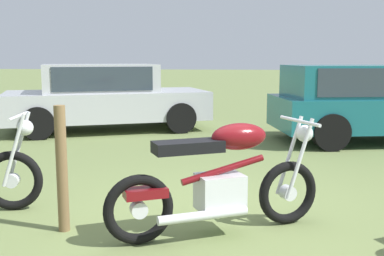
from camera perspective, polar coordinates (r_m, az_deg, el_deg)
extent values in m
plane|color=olive|center=(4.57, 2.22, -11.34)|extent=(120.00, 120.00, 0.00)
torus|color=black|center=(5.14, -21.25, -6.05)|extent=(0.63, 0.22, 0.62)
cylinder|color=silver|center=(5.14, -21.25, -6.05)|extent=(0.16, 0.13, 0.14)
cylinder|color=silver|center=(5.14, -20.53, -2.20)|extent=(0.27, 0.09, 0.74)
cylinder|color=silver|center=(4.97, -21.09, -2.58)|extent=(0.27, 0.09, 0.74)
cylinder|color=silver|center=(4.99, -20.57, 1.39)|extent=(0.16, 0.63, 0.03)
sphere|color=silver|center=(4.99, -19.83, 0.04)|extent=(0.19, 0.19, 0.16)
torus|color=black|center=(4.50, 11.71, -7.80)|extent=(0.58, 0.36, 0.60)
torus|color=black|center=(3.96, -6.57, -9.93)|extent=(0.58, 0.36, 0.60)
cylinder|color=silver|center=(4.50, 11.71, -7.80)|extent=(0.17, 0.15, 0.14)
cylinder|color=silver|center=(3.96, -6.57, -9.93)|extent=(0.17, 0.15, 0.14)
cylinder|color=silver|center=(4.52, 11.89, -3.29)|extent=(0.26, 0.16, 0.75)
cylinder|color=silver|center=(4.37, 13.14, -3.74)|extent=(0.26, 0.16, 0.75)
cube|color=silver|center=(4.16, 3.45, -7.86)|extent=(0.49, 0.45, 0.32)
cylinder|color=maroon|center=(4.12, 3.85, -5.15)|extent=(0.73, 0.41, 0.22)
ellipsoid|color=maroon|center=(4.13, 5.80, -1.05)|extent=(0.58, 0.47, 0.24)
cube|color=black|center=(3.95, -0.49, -2.31)|extent=(0.64, 0.49, 0.10)
cube|color=maroon|center=(3.94, -5.75, -7.92)|extent=(0.40, 0.32, 0.08)
cylinder|color=silver|center=(4.41, 13.09, 0.84)|extent=(0.32, 0.58, 0.03)
sphere|color=silver|center=(4.46, 13.68, -0.65)|extent=(0.22, 0.22, 0.16)
cylinder|color=silver|center=(3.99, 1.40, -10.72)|extent=(0.75, 0.44, 0.08)
cube|color=#B2B5BA|center=(10.26, -10.38, 2.81)|extent=(4.63, 3.37, 0.60)
cube|color=#B2B5BA|center=(10.20, -11.31, 6.02)|extent=(2.80, 2.44, 0.60)
cube|color=#2D3842|center=(10.20, -11.31, 6.13)|extent=(2.49, 2.34, 0.48)
cylinder|color=black|center=(11.35, -3.63, 2.31)|extent=(0.67, 0.46, 0.64)
cylinder|color=black|center=(9.69, -1.42, 1.25)|extent=(0.67, 0.46, 0.64)
cylinder|color=black|center=(11.09, -18.13, 1.75)|extent=(0.67, 0.46, 0.64)
cylinder|color=black|center=(9.39, -18.46, 0.57)|extent=(0.67, 0.46, 0.64)
cube|color=#19606B|center=(9.22, 20.79, 5.37)|extent=(3.16, 2.13, 0.60)
cube|color=#2D3842|center=(9.22, 20.80, 5.50)|extent=(2.74, 2.07, 0.48)
cylinder|color=black|center=(9.68, 13.27, 1.01)|extent=(0.67, 0.35, 0.64)
cylinder|color=black|center=(8.17, 16.73, -0.49)|extent=(0.67, 0.35, 0.64)
cylinder|color=brown|center=(4.32, -15.72, -4.89)|extent=(0.10, 0.10, 1.15)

